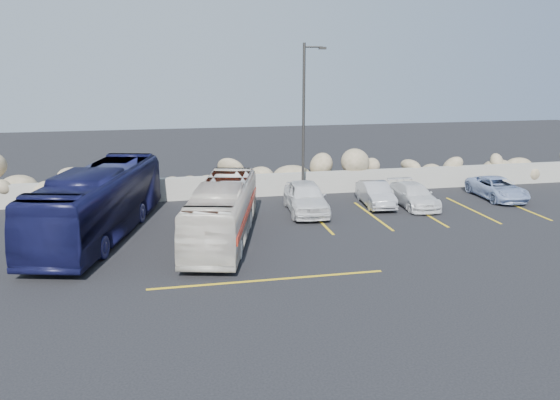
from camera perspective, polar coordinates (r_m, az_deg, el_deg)
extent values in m
plane|color=black|center=(18.48, 1.99, -8.35)|extent=(90.00, 90.00, 0.00)
cube|color=gray|center=(29.59, -3.49, 1.49)|extent=(60.00, 0.40, 1.20)
cube|color=gold|center=(24.66, -7.54, -2.62)|extent=(0.12, 5.00, 0.01)
cube|color=gold|center=(25.51, 3.96, -1.96)|extent=(0.12, 5.00, 0.01)
cube|color=gold|center=(26.34, 9.63, -1.61)|extent=(0.12, 5.00, 0.01)
cube|color=gold|center=(27.38, 14.71, -1.28)|extent=(0.12, 5.00, 0.01)
cube|color=gold|center=(28.61, 19.38, -0.97)|extent=(0.12, 5.00, 0.01)
cube|color=gold|center=(30.02, 23.65, -0.67)|extent=(0.12, 5.00, 0.01)
cube|color=gold|center=(18.46, -1.20, -8.34)|extent=(8.00, 0.12, 0.01)
cylinder|color=#302E2A|center=(27.07, 2.47, 7.62)|extent=(0.14, 0.14, 8.00)
cylinder|color=#302E2A|center=(27.02, 3.51, 15.67)|extent=(0.90, 0.08, 0.08)
cube|color=#302E2A|center=(27.14, 4.46, 15.54)|extent=(0.35, 0.18, 0.12)
imported|color=beige|center=(22.29, -6.01, -1.20)|extent=(4.02, 8.85, 2.40)
imported|color=#101136|center=(23.82, -18.40, -0.25)|extent=(4.92, 10.65, 2.89)
imported|color=silver|center=(26.38, 2.70, 0.29)|extent=(2.13, 4.59, 1.52)
imported|color=#A3A4A8|center=(28.12, 9.97, 0.62)|extent=(1.60, 3.72, 1.19)
imported|color=silver|center=(28.38, 13.79, 0.49)|extent=(1.67, 3.95, 1.14)
imported|color=#8A9CC3|center=(31.36, 21.76, 1.15)|extent=(2.04, 4.14, 1.13)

